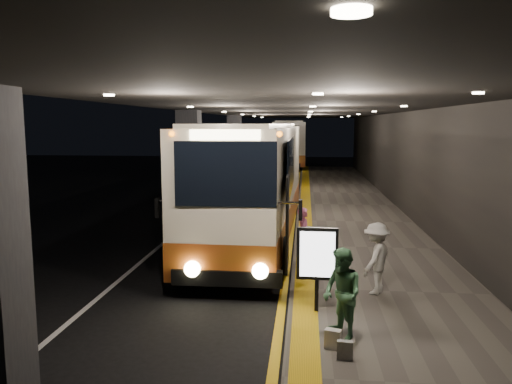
{
  "coord_description": "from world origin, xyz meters",
  "views": [
    {
      "loc": [
        2.81,
        -14.26,
        3.9
      ],
      "look_at": [
        1.23,
        1.7,
        1.7
      ],
      "focal_mm": 35.0,
      "sensor_mm": 36.0,
      "label": 1
    }
  ],
  "objects_px": {
    "passenger_boarding": "(304,235)",
    "bag_polka": "(345,350)",
    "passenger_waiting_white": "(376,258)",
    "info_sign": "(317,255)",
    "bag_plain": "(333,339)",
    "stanchion_post": "(309,251)",
    "passenger_waiting_green": "(342,293)",
    "coach_main": "(254,187)",
    "coach_second": "(274,159)",
    "coach_third": "(287,145)"
  },
  "relations": [
    {
      "from": "coach_third",
      "to": "bag_plain",
      "type": "distance_m",
      "value": 38.36
    },
    {
      "from": "coach_second",
      "to": "bag_plain",
      "type": "bearing_deg",
      "value": -82.81
    },
    {
      "from": "passenger_boarding",
      "to": "passenger_waiting_white",
      "type": "distance_m",
      "value": 2.81
    },
    {
      "from": "coach_second",
      "to": "coach_third",
      "type": "relative_size",
      "value": 0.9
    },
    {
      "from": "passenger_waiting_green",
      "to": "coach_third",
      "type": "bearing_deg",
      "value": 153.31
    },
    {
      "from": "info_sign",
      "to": "stanchion_post",
      "type": "relative_size",
      "value": 1.44
    },
    {
      "from": "passenger_waiting_white",
      "to": "bag_plain",
      "type": "bearing_deg",
      "value": 9.66
    },
    {
      "from": "bag_plain",
      "to": "passenger_waiting_white",
      "type": "bearing_deg",
      "value": 69.43
    },
    {
      "from": "coach_second",
      "to": "passenger_waiting_green",
      "type": "bearing_deg",
      "value": -82.24
    },
    {
      "from": "bag_polka",
      "to": "info_sign",
      "type": "xyz_separation_m",
      "value": [
        -0.41,
        2.02,
        1.01
      ]
    },
    {
      "from": "stanchion_post",
      "to": "info_sign",
      "type": "bearing_deg",
      "value": -86.93
    },
    {
      "from": "passenger_boarding",
      "to": "bag_polka",
      "type": "relative_size",
      "value": 4.95
    },
    {
      "from": "coach_third",
      "to": "bag_polka",
      "type": "xyz_separation_m",
      "value": [
        2.36,
        -38.63,
        -1.63
      ]
    },
    {
      "from": "passenger_waiting_green",
      "to": "info_sign",
      "type": "xyz_separation_m",
      "value": [
        -0.41,
        1.17,
        0.36
      ]
    },
    {
      "from": "coach_main",
      "to": "passenger_boarding",
      "type": "distance_m",
      "value": 3.66
    },
    {
      "from": "coach_main",
      "to": "stanchion_post",
      "type": "height_order",
      "value": "coach_main"
    },
    {
      "from": "passenger_boarding",
      "to": "bag_polka",
      "type": "bearing_deg",
      "value": -168.31
    },
    {
      "from": "coach_third",
      "to": "passenger_waiting_green",
      "type": "bearing_deg",
      "value": -89.62
    },
    {
      "from": "coach_third",
      "to": "passenger_waiting_green",
      "type": "relative_size",
      "value": 8.08
    },
    {
      "from": "passenger_boarding",
      "to": "info_sign",
      "type": "xyz_separation_m",
      "value": [
        0.27,
        -3.56,
        0.4
      ]
    },
    {
      "from": "passenger_boarding",
      "to": "passenger_waiting_white",
      "type": "height_order",
      "value": "passenger_waiting_white"
    },
    {
      "from": "coach_second",
      "to": "passenger_boarding",
      "type": "relative_size",
      "value": 7.65
    },
    {
      "from": "bag_plain",
      "to": "info_sign",
      "type": "bearing_deg",
      "value": 98.33
    },
    {
      "from": "passenger_boarding",
      "to": "bag_polka",
      "type": "xyz_separation_m",
      "value": [
        0.69,
        -5.58,
        -0.61
      ]
    },
    {
      "from": "passenger_boarding",
      "to": "stanchion_post",
      "type": "height_order",
      "value": "passenger_boarding"
    },
    {
      "from": "bag_plain",
      "to": "stanchion_post",
      "type": "relative_size",
      "value": 0.28
    },
    {
      "from": "bag_polka",
      "to": "stanchion_post",
      "type": "bearing_deg",
      "value": 96.9
    },
    {
      "from": "coach_third",
      "to": "passenger_boarding",
      "type": "bearing_deg",
      "value": -90.3
    },
    {
      "from": "coach_main",
      "to": "bag_plain",
      "type": "xyz_separation_m",
      "value": [
        2.19,
        -8.34,
        -1.5
      ]
    },
    {
      "from": "coach_main",
      "to": "bag_plain",
      "type": "bearing_deg",
      "value": -73.76
    },
    {
      "from": "passenger_boarding",
      "to": "bag_polka",
      "type": "height_order",
      "value": "passenger_boarding"
    },
    {
      "from": "coach_second",
      "to": "stanchion_post",
      "type": "relative_size",
      "value": 9.71
    },
    {
      "from": "passenger_waiting_white",
      "to": "info_sign",
      "type": "height_order",
      "value": "info_sign"
    },
    {
      "from": "coach_second",
      "to": "coach_third",
      "type": "height_order",
      "value": "coach_third"
    },
    {
      "from": "passenger_waiting_green",
      "to": "bag_polka",
      "type": "xyz_separation_m",
      "value": [
        -0.0,
        -0.85,
        -0.65
      ]
    },
    {
      "from": "coach_third",
      "to": "bag_plain",
      "type": "relative_size",
      "value": 39.0
    },
    {
      "from": "coach_main",
      "to": "coach_second",
      "type": "distance_m",
      "value": 14.2
    },
    {
      "from": "passenger_boarding",
      "to": "passenger_waiting_green",
      "type": "bearing_deg",
      "value": -167.05
    },
    {
      "from": "bag_polka",
      "to": "info_sign",
      "type": "bearing_deg",
      "value": 101.55
    },
    {
      "from": "passenger_waiting_green",
      "to": "coach_main",
      "type": "bearing_deg",
      "value": 166.44
    },
    {
      "from": "coach_third",
      "to": "passenger_waiting_white",
      "type": "bearing_deg",
      "value": -87.91
    },
    {
      "from": "coach_main",
      "to": "passenger_waiting_green",
      "type": "relative_size",
      "value": 7.63
    },
    {
      "from": "bag_plain",
      "to": "coach_main",
      "type": "bearing_deg",
      "value": 104.69
    },
    {
      "from": "passenger_boarding",
      "to": "coach_main",
      "type": "bearing_deg",
      "value": 32.79
    },
    {
      "from": "coach_main",
      "to": "info_sign",
      "type": "xyz_separation_m",
      "value": [
        1.95,
        -6.69,
        -0.51
      ]
    },
    {
      "from": "coach_second",
      "to": "passenger_waiting_green",
      "type": "relative_size",
      "value": 7.25
    },
    {
      "from": "coach_main",
      "to": "bag_polka",
      "type": "bearing_deg",
      "value": -73.3
    },
    {
      "from": "coach_main",
      "to": "passenger_waiting_green",
      "type": "distance_m",
      "value": 8.26
    },
    {
      "from": "coach_main",
      "to": "bag_polka",
      "type": "distance_m",
      "value": 9.15
    },
    {
      "from": "coach_second",
      "to": "stanchion_post",
      "type": "height_order",
      "value": "coach_second"
    }
  ]
}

